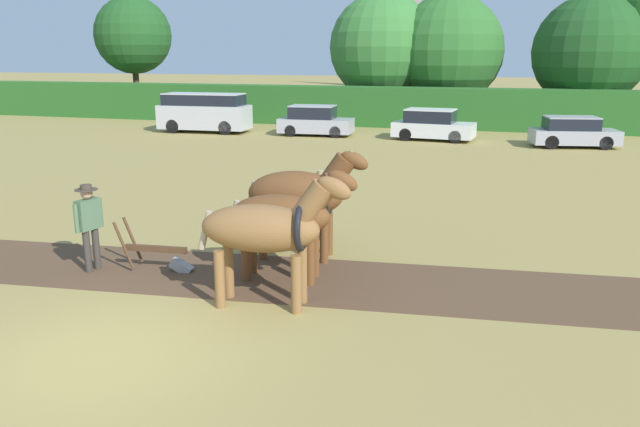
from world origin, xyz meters
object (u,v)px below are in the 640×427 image
Objects in this scene: draft_horse_trail_left at (300,194)px; parked_car_center_left at (433,125)px; farmer_at_plow at (89,220)px; parked_car_center at (573,132)px; farmer_beside_team at (321,200)px; tree_left at (383,47)px; parked_van at (204,112)px; tree_center at (590,52)px; draft_horse_lead_left at (267,229)px; plow at (162,255)px; parked_car_left at (315,121)px; draft_horse_lead_right at (286,216)px; church_spire at (411,1)px; tree_far_left at (133,35)px; tree_center_left at (448,50)px.

parked_car_center_left is at bearing 82.70° from draft_horse_trail_left.
farmer_at_plow reaches higher than parked_car_center.
tree_left is at bearing 67.71° from farmer_beside_team.
parked_car_center is at bearing 0.07° from parked_car_center_left.
tree_left reaches higher than parked_van.
tree_center is at bearing 21.52° from parked_van.
parked_van is 12.65m from parked_car_center_left.
farmer_at_plow is at bearing -128.14° from parked_car_center.
tree_center is at bearing 53.97° from parked_car_center_left.
draft_horse_lead_left is (4.52, -32.16, -3.33)m from tree_left.
parked_van is at bearing 167.88° from parked_car_center.
parked_car_center reaches higher than plow.
parked_van is at bearing 113.20° from draft_horse_lead_left.
parked_car_center_left is at bearing -4.12° from parked_car_left.
parked_van is (-8.50, 21.62, 0.06)m from farmer_at_plow.
draft_horse_trail_left is at bearing 90.28° from draft_horse_lead_right.
parked_car_left is (-1.71, -9.45, -3.95)m from tree_left.
parked_car_center_left is at bearing -64.19° from tree_left.
draft_horse_trail_left is 1.54m from farmer_beside_team.
farmer_beside_team is (8.86, -68.69, -9.80)m from church_spire.
draft_horse_lead_right is at bearing -53.08° from tree_far_left.
church_spire reaches higher than draft_horse_lead_left.
draft_horse_lead_right is (0.14, -31.12, -3.23)m from tree_center_left.
parked_van is (-12.42, 20.93, -0.15)m from draft_horse_lead_right.
tree_far_left is at bearing -179.32° from tree_center.
tree_far_left is at bearing -177.00° from tree_center_left.
parked_van is at bearing -129.18° from tree_left.
tree_center reaches higher than parked_car_left.
parked_car_center is (11.23, -10.13, -4.02)m from tree_left.
parked_van is 1.23× the size of parked_car_center.
draft_horse_lead_left is at bearing 2.87° from farmer_at_plow.
tree_far_left is 3.03× the size of draft_horse_lead_left.
draft_horse_lead_right reaches higher than farmer_at_plow.
parked_van is (-12.57, 22.28, -0.27)m from draft_horse_lead_left.
plow is 1.59m from farmer_at_plow.
tree_far_left is 36.11m from farmer_at_plow.
draft_horse_lead_right is (22.50, -29.95, -4.31)m from tree_far_left.
parked_car_center is (6.71, 22.03, -0.69)m from draft_horse_lead_left.
parked_van is (-20.62, -9.38, -3.28)m from tree_center.
tree_far_left is 36.59m from plow.
parked_car_center is (7.01, 19.34, -0.70)m from draft_horse_trail_left.
draft_horse_lead_right is at bearing -105.14° from tree_center.
parked_van is at bearing 108.69° from plow.
farmer_beside_team is (3.78, 3.50, -0.10)m from farmer_at_plow.
tree_center_left reaches higher than farmer_at_plow.
parked_car_center is (19.28, -0.25, -0.42)m from parked_van.
parked_car_left is (-6.08, 21.36, -0.50)m from draft_horse_lead_right.
draft_horse_lead_left is at bearing -118.32° from parked_car_center.
tree_center is 1.84× the size of parked_car_center_left.
farmer_beside_team is 0.39× the size of parked_car_center.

